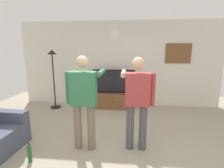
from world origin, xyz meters
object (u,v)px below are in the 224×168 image
object	(u,v)px
framed_picture	(178,53)
person_standing_nearer_lamp	(84,98)
beverage_bottle	(30,153)
floor_lamp	(53,67)
wall_clock	(114,34)
tv_stand	(113,100)
person_standing_nearer_couch	(137,99)
television	(114,81)

from	to	relation	value
framed_picture	person_standing_nearer_lamp	size ratio (longest dim) A/B	0.45
person_standing_nearer_lamp	beverage_bottle	size ratio (longest dim) A/B	4.78
floor_lamp	person_standing_nearer_lamp	world-z (taller)	floor_lamp
wall_clock	person_standing_nearer_lamp	size ratio (longest dim) A/B	0.17
tv_stand	floor_lamp	distance (m)	2.13
framed_picture	beverage_bottle	distance (m)	4.64
framed_picture	person_standing_nearer_lamp	distance (m)	3.54
person_standing_nearer_lamp	beverage_bottle	distance (m)	1.26
wall_clock	tv_stand	bearing A→B (deg)	-90.00
framed_picture	person_standing_nearer_couch	size ratio (longest dim) A/B	0.45
tv_stand	framed_picture	world-z (taller)	framed_picture
floor_lamp	beverage_bottle	xyz separation A→B (m)	(0.71, -2.57, -1.15)
television	floor_lamp	bearing A→B (deg)	-171.55
wall_clock	person_standing_nearer_couch	bearing A→B (deg)	-75.93
framed_picture	television	bearing A→B (deg)	-172.80
floor_lamp	person_standing_nearer_couch	distance (m)	3.19
wall_clock	beverage_bottle	bearing A→B (deg)	-110.00
wall_clock	person_standing_nearer_couch	xyz separation A→B (m)	(0.63, -2.52, -1.32)
person_standing_nearer_lamp	television	bearing A→B (deg)	82.42
television	beverage_bottle	world-z (taller)	television
wall_clock	person_standing_nearer_lamp	world-z (taller)	wall_clock
wall_clock	beverage_bottle	world-z (taller)	wall_clock
television	framed_picture	xyz separation A→B (m)	(1.97, 0.25, 0.86)
person_standing_nearer_couch	beverage_bottle	size ratio (longest dim) A/B	4.72
wall_clock	framed_picture	bearing A→B (deg)	0.15
framed_picture	beverage_bottle	bearing A→B (deg)	-135.00
framed_picture	person_standing_nearer_lamp	world-z (taller)	framed_picture
person_standing_nearer_lamp	person_standing_nearer_couch	bearing A→B (deg)	5.41
television	beverage_bottle	bearing A→B (deg)	-111.56
tv_stand	wall_clock	xyz separation A→B (m)	(0.00, 0.29, 2.05)
television	beverage_bottle	distance (m)	3.14
wall_clock	floor_lamp	xyz separation A→B (m)	(-1.83, -0.52, -0.99)
framed_picture	beverage_bottle	xyz separation A→B (m)	(-3.09, -3.09, -1.55)
television	framed_picture	distance (m)	2.17
television	wall_clock	distance (m)	1.47
tv_stand	person_standing_nearer_lamp	distance (m)	2.46
person_standing_nearer_couch	tv_stand	bearing A→B (deg)	105.81
floor_lamp	wall_clock	bearing A→B (deg)	15.73
tv_stand	beverage_bottle	bearing A→B (deg)	-111.88
person_standing_nearer_couch	television	bearing A→B (deg)	105.51
tv_stand	television	world-z (taller)	television
television	floor_lamp	size ratio (longest dim) A/B	0.72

